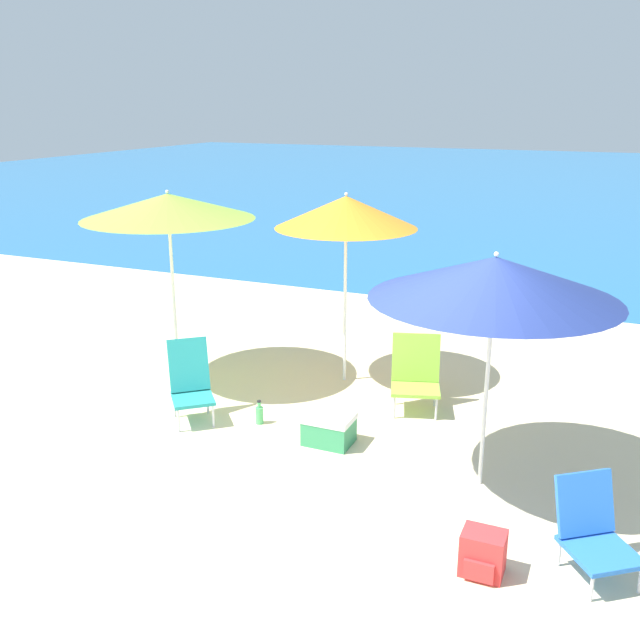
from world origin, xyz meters
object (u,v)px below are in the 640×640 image
at_px(backpack_red, 483,554).
at_px(water_bottle, 259,414).
at_px(beach_umbrella_lime, 168,207).
at_px(beach_umbrella_orange, 346,212).
at_px(beach_umbrella_navy, 495,278).
at_px(beach_chair_teal, 191,380).
at_px(beach_chair_blue, 593,529).
at_px(cooler_box, 329,429).
at_px(beach_chair_lime, 416,372).

relative_size(backpack_red, water_bottle, 1.27).
bearing_deg(water_bottle, beach_umbrella_lime, 155.49).
distance_m(beach_umbrella_orange, beach_umbrella_navy, 2.66).
xyz_separation_m(beach_umbrella_orange, water_bottle, (-0.36, -1.48, -1.91)).
relative_size(beach_umbrella_lime, beach_chair_teal, 2.72).
bearing_deg(beach_chair_teal, beach_chair_blue, -55.31).
distance_m(beach_chair_blue, cooler_box, 2.69).
height_order(beach_chair_teal, cooler_box, beach_chair_teal).
bearing_deg(beach_umbrella_lime, backpack_red, -28.62).
bearing_deg(water_bottle, backpack_red, -30.76).
bearing_deg(beach_chair_blue, backpack_red, 169.57).
height_order(beach_umbrella_orange, beach_chair_lime, beach_umbrella_orange).
relative_size(beach_chair_teal, beach_chair_lime, 1.03).
relative_size(beach_umbrella_navy, beach_chair_teal, 2.47).
xyz_separation_m(beach_umbrella_orange, beach_chair_blue, (2.92, -2.67, -1.67)).
height_order(beach_umbrella_lime, beach_chair_lime, beach_umbrella_lime).
xyz_separation_m(beach_umbrella_lime, beach_chair_lime, (2.80, 0.36, -1.66)).
relative_size(beach_umbrella_orange, beach_chair_lime, 2.75).
bearing_deg(water_bottle, cooler_box, -8.22).
bearing_deg(beach_chair_lime, backpack_red, -81.56).
xyz_separation_m(beach_umbrella_orange, beach_umbrella_navy, (1.97, -1.78, -0.17)).
height_order(beach_chair_teal, water_bottle, beach_chair_teal).
relative_size(beach_chair_teal, backpack_red, 2.57).
bearing_deg(beach_chair_lime, cooler_box, -132.33).
bearing_deg(backpack_red, cooler_box, 141.12).
distance_m(beach_umbrella_navy, beach_chair_blue, 1.99).
distance_m(backpack_red, cooler_box, 2.27).
xyz_separation_m(beach_umbrella_navy, beach_chair_lime, (-0.97, 1.32, -1.43)).
bearing_deg(beach_chair_blue, beach_umbrella_lime, 121.47).
bearing_deg(backpack_red, beach_umbrella_navy, 101.88).
relative_size(beach_umbrella_lime, beach_umbrella_orange, 1.01).
relative_size(beach_umbrella_orange, cooler_box, 4.77).
relative_size(water_bottle, cooler_box, 0.55).
xyz_separation_m(beach_chair_teal, water_bottle, (0.72, 0.15, -0.32)).
height_order(beach_umbrella_navy, water_bottle, beach_umbrella_navy).
bearing_deg(beach_umbrella_lime, beach_umbrella_orange, 24.52).
relative_size(beach_umbrella_lime, beach_umbrella_navy, 1.10).
height_order(beach_chair_teal, backpack_red, beach_chair_teal).
bearing_deg(beach_chair_teal, beach_umbrella_navy, -43.54).
height_order(beach_umbrella_orange, cooler_box, beach_umbrella_orange).
height_order(backpack_red, cooler_box, backpack_red).
relative_size(beach_umbrella_navy, cooler_box, 4.40).
xyz_separation_m(water_bottle, cooler_box, (0.83, -0.12, 0.05)).
bearing_deg(beach_umbrella_navy, beach_chair_blue, -43.23).
bearing_deg(beach_chair_lime, water_bottle, -160.43).
xyz_separation_m(beach_umbrella_navy, water_bottle, (-2.33, 0.31, -1.74)).
bearing_deg(beach_umbrella_navy, cooler_box, 172.95).
relative_size(beach_umbrella_navy, water_bottle, 8.05).
bearing_deg(backpack_red, beach_umbrella_lime, 151.38).
distance_m(backpack_red, water_bottle, 3.02).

